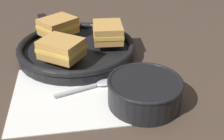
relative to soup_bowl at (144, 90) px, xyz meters
The scene contains 8 objects.
ground_plane 0.10m from the soup_bowl, 163.19° to the left, with size 4.00×4.00×0.00m, color #47382D.
napkin 0.15m from the soup_bowl, 165.24° to the left, with size 0.33×0.29×0.00m.
soup_bowl is the anchor object (origin of this frame).
spoon 0.12m from the soup_bowl, 148.66° to the left, with size 0.14×0.08×0.01m.
skillet 0.28m from the soup_bowl, 126.97° to the left, with size 0.33×0.43×0.04m.
sandwich_near_left 0.25m from the soup_bowl, 108.46° to the left, with size 0.09×0.11×0.05m.
sandwich_near_right 0.37m from the soup_bowl, 128.36° to the left, with size 0.13×0.13×0.05m.
sandwich_far_left 0.24m from the soup_bowl, 144.74° to the left, with size 0.13×0.12×0.05m.
Camera 1 is at (0.02, -0.51, 0.37)m, focal length 45.00 mm.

